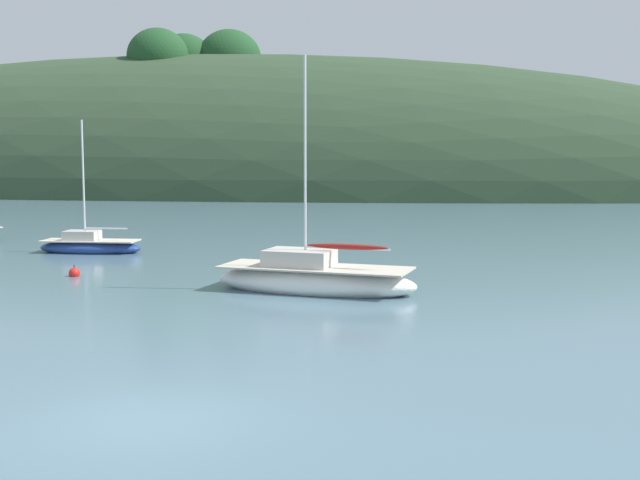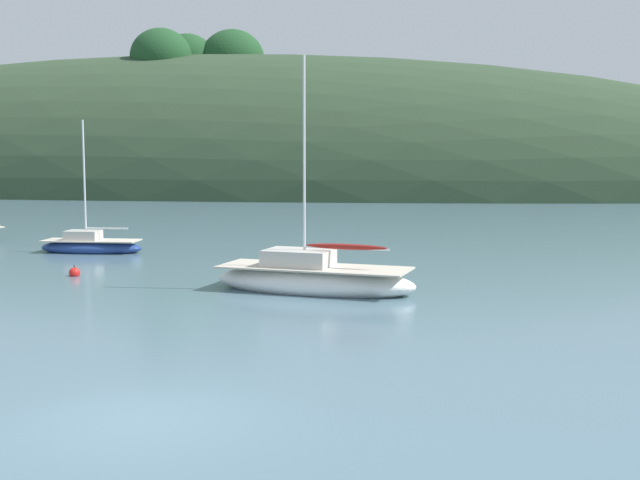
{
  "view_description": "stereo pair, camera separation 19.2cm",
  "coord_description": "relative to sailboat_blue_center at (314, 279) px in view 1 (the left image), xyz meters",
  "views": [
    {
      "loc": [
        5.4,
        -14.21,
        4.97
      ],
      "look_at": [
        0.0,
        20.0,
        1.2
      ],
      "focal_mm": 46.85,
      "sensor_mm": 36.0,
      "label": 1
    },
    {
      "loc": [
        5.59,
        -14.18,
        4.97
      ],
      "look_at": [
        0.0,
        20.0,
        1.2
      ],
      "focal_mm": 46.85,
      "sensor_mm": 36.0,
      "label": 2
    }
  ],
  "objects": [
    {
      "name": "sailboat_blue_center",
      "position": [
        0.0,
        0.0,
        0.0
      ],
      "size": [
        7.62,
        3.69,
        8.46
      ],
      "color": "white",
      "rests_on": "ground"
    },
    {
      "name": "sailboat_grey_yawl",
      "position": [
        -12.53,
        9.23,
        -0.11
      ],
      "size": [
        5.08,
        1.95,
        6.55
      ],
      "color": "navy",
      "rests_on": "ground"
    },
    {
      "name": "far_shoreline_hill",
      "position": [
        -25.66,
        65.68,
        -0.36
      ],
      "size": [
        150.0,
        36.0,
        34.51
      ],
      "color": "#2D422B",
      "rests_on": "ground"
    },
    {
      "name": "ground_plane",
      "position": [
        -0.67,
        -14.38,
        -0.44
      ],
      "size": [
        400.0,
        400.0,
        0.0
      ],
      "primitive_type": "plane",
      "color": "slate"
    },
    {
      "name": "mooring_buoy_inner",
      "position": [
        -9.89,
        1.99,
        -0.31
      ],
      "size": [
        0.44,
        0.44,
        0.54
      ],
      "color": "red",
      "rests_on": "ground"
    }
  ]
}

